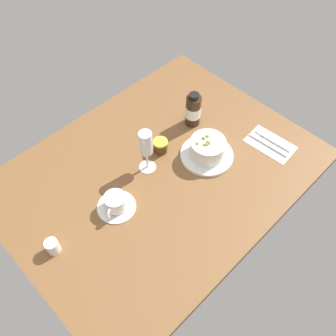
{
  "coord_description": "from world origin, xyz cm",
  "views": [
    {
      "loc": [
        -52.66,
        -58.13,
        106.08
      ],
      "look_at": [
        -0.52,
        -5.2,
        7.03
      ],
      "focal_mm": 39.08,
      "sensor_mm": 36.0,
      "label": 1
    }
  ],
  "objects": [
    {
      "name": "coffee_cup",
      "position": [
        -20.79,
        -1.1,
        2.73
      ],
      "size": [
        13.15,
        13.15,
        6.16
      ],
      "color": "white",
      "rests_on": "ground_plane"
    },
    {
      "name": "cutlery_setting",
      "position": [
        39.06,
        -20.26,
        0.27
      ],
      "size": [
        12.23,
        18.61,
        0.9
      ],
      "color": "white",
      "rests_on": "ground_plane"
    },
    {
      "name": "porridge_bowl",
      "position": [
        17.3,
        -7.55,
        3.98
      ],
      "size": [
        19.68,
        19.68,
        8.96
      ],
      "color": "white",
      "rests_on": "ground_plane"
    },
    {
      "name": "sauce_bottle_brown",
      "position": [
        26.17,
        8.07,
        6.71
      ],
      "size": [
        6.04,
        6.04,
        14.77
      ],
      "color": "#382314",
      "rests_on": "ground_plane"
    },
    {
      "name": "creamer_jug",
      "position": [
        -44.31,
        0.69,
        2.64
      ],
      "size": [
        4.18,
        5.06,
        5.63
      ],
      "color": "white",
      "rests_on": "ground_plane"
    },
    {
      "name": "jam_jar",
      "position": [
        7.0,
        6.38,
        2.67
      ],
      "size": [
        5.42,
        5.42,
        5.26
      ],
      "color": "#4F2C17",
      "rests_on": "ground_plane"
    },
    {
      "name": "ground_plane",
      "position": [
        0.0,
        0.0,
        -1.5
      ],
      "size": [
        110.0,
        84.0,
        3.0
      ],
      "primitive_type": "cube",
      "color": "brown"
    },
    {
      "name": "wine_glass",
      "position": [
        -1.82,
        4.1,
        12.19
      ],
      "size": [
        6.23,
        6.23,
        18.07
      ],
      "color": "white",
      "rests_on": "ground_plane"
    }
  ]
}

